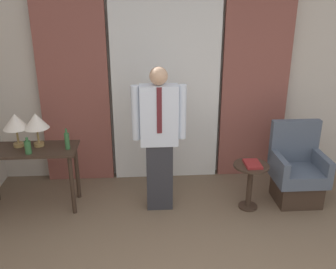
% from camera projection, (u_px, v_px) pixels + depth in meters
% --- Properties ---
extents(wall_back, '(10.00, 0.06, 2.70)m').
position_uv_depth(wall_back, '(165.00, 82.00, 5.06)').
color(wall_back, beige).
rests_on(wall_back, ground_plane).
extents(curtain_sheer_center, '(1.43, 0.06, 2.58)m').
position_uv_depth(curtain_sheer_center, '(166.00, 88.00, 4.96)').
color(curtain_sheer_center, white).
rests_on(curtain_sheer_center, ground_plane).
extents(curtain_drape_left, '(0.90, 0.06, 2.58)m').
position_uv_depth(curtain_drape_left, '(74.00, 90.00, 4.89)').
color(curtain_drape_left, brown).
rests_on(curtain_drape_left, ground_plane).
extents(curtain_drape_right, '(0.90, 0.06, 2.58)m').
position_uv_depth(curtain_drape_right, '(255.00, 87.00, 5.04)').
color(curtain_drape_right, brown).
rests_on(curtain_drape_right, ground_plane).
extents(desk, '(1.14, 0.48, 0.78)m').
position_uv_depth(desk, '(29.00, 159.00, 4.42)').
color(desk, '#38281E').
rests_on(desk, ground_plane).
extents(table_lamp_left, '(0.29, 0.29, 0.40)m').
position_uv_depth(table_lamp_left, '(15.00, 122.00, 4.32)').
color(table_lamp_left, '#9E7F47').
rests_on(table_lamp_left, desk).
extents(table_lamp_right, '(0.29, 0.29, 0.40)m').
position_uv_depth(table_lamp_right, '(36.00, 122.00, 4.34)').
color(table_lamp_right, '#9E7F47').
rests_on(table_lamp_right, desk).
extents(bottle_near_edge, '(0.07, 0.07, 0.19)m').
position_uv_depth(bottle_near_edge, '(28.00, 147.00, 4.21)').
color(bottle_near_edge, '#336638').
rests_on(bottle_near_edge, desk).
extents(bottle_by_lamp, '(0.06, 0.06, 0.25)m').
position_uv_depth(bottle_by_lamp, '(67.00, 141.00, 4.32)').
color(bottle_by_lamp, '#336638').
rests_on(bottle_by_lamp, desk).
extents(person, '(0.62, 0.21, 1.74)m').
position_uv_depth(person, '(159.00, 135.00, 4.29)').
color(person, '#2D2D33').
rests_on(person, ground_plane).
extents(armchair, '(0.61, 0.57, 1.00)m').
position_uv_depth(armchair, '(297.00, 174.00, 4.67)').
color(armchair, '#38281E').
rests_on(armchair, ground_plane).
extents(side_table, '(0.42, 0.42, 0.58)m').
position_uv_depth(side_table, '(250.00, 179.00, 4.48)').
color(side_table, '#38281E').
rests_on(side_table, ground_plane).
extents(book, '(0.18, 0.26, 0.03)m').
position_uv_depth(book, '(253.00, 164.00, 4.40)').
color(book, maroon).
rests_on(book, side_table).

